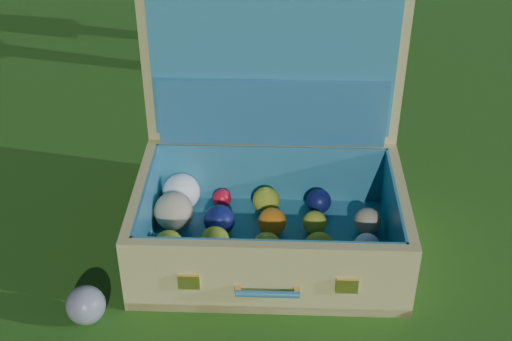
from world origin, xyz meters
name	(u,v)px	position (x,y,z in m)	size (l,w,h in m)	color
ground	(295,248)	(0.00, 0.00, 0.00)	(60.00, 60.00, 0.00)	#215114
stray_ball	(86,305)	(-0.44, -0.04, 0.04)	(0.07, 0.07, 0.07)	teal
suitcase	(267,177)	(-0.03, 0.07, 0.15)	(0.65, 0.58, 0.52)	#CDBF6E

